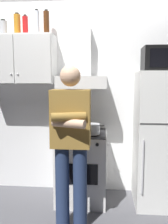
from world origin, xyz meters
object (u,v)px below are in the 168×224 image
Objects in this scene: cooking_pot at (92,129)px; bottle_liquor_amber at (17,25)px; refrigerator at (161,139)px; range_hood at (83,72)px; microwave at (164,59)px; stove_oven at (82,166)px; upper_cabinet at (19,60)px; bottle_rum_dark at (46,23)px; bottle_canister_steel at (3,28)px; bottle_vodka_clear at (37,23)px; person_standing at (71,142)px; bottle_soda_red at (25,26)px.

cooking_pot is 1.07× the size of bottle_liquor_amber.
refrigerator is 2.25m from bottle_liquor_amber.
range_hood is 1.00m from bottle_liquor_amber.
microwave is at bearing 90.90° from refrigerator.
range_hood reaches higher than stove_oven.
microwave is 1.64× the size of cooking_pot.
upper_cabinet is 2.93× the size of bottle_rum_dark.
range_hood is 1.56× the size of microwave.
upper_cabinet is 4.43× the size of bottle_canister_steel.
refrigerator is at bearing -4.82° from bottle_liquor_amber.
range_hood is at bearing -2.00° from bottle_vodka_clear.
bottle_liquor_amber reaches higher than stove_oven.
person_standing is (-1.00, -0.62, -0.84)m from microwave.
range_hood is at bearing -4.79° from bottle_rum_dark.
bottle_vodka_clear is at bearing -0.75° from bottle_liquor_amber.
person_standing is at bearing -44.56° from bottle_liquor_amber.
bottle_soda_red is at bearing 175.72° from microwave.
microwave is 1.83m from bottle_liquor_amber.
stove_oven is 1.99m from bottle_canister_steel.
bottle_soda_red is at bearing -4.99° from bottle_canister_steel.
stove_oven is at bearing -9.54° from bottle_canister_steel.
range_hood is 3.04× the size of bottle_soda_red.
person_standing is (-1.00, -0.61, 0.10)m from refrigerator.
stove_oven is 1.62m from microwave.
bottle_rum_dark reaches higher than range_hood.
cooking_pot is at bearing -170.43° from microwave.
bottle_soda_red reaches higher than stove_oven.
bottle_soda_red is at bearing 162.70° from cooking_pot.
cooking_pot is 1.19× the size of bottle_soda_red.
refrigerator is (1.75, -0.12, -0.95)m from upper_cabinet.
bottle_liquor_amber is (-1.77, 0.13, 0.44)m from microwave.
bottle_liquor_amber reaches higher than refrigerator.
upper_cabinet is 2.00m from refrigerator.
cooking_pot is (0.13, -0.25, -0.66)m from range_hood.
person_standing is 6.00× the size of bottle_liquor_amber.
bottle_liquor_amber is at bearing 125.08° from upper_cabinet.
bottle_canister_steel is (-0.21, 0.04, 0.39)m from upper_cabinet.
upper_cabinet is 3.07× the size of cooking_pot.
bottle_soda_red is at bearing 175.09° from refrigerator.
cooking_pot is 0.95× the size of bottle_vodka_clear.
microwave is 1.57× the size of bottle_rum_dark.
refrigerator is 0.98× the size of person_standing.
person_standing reaches higher than stove_oven.
bottle_canister_steel is at bearing 170.46° from stove_oven.
range_hood reaches higher than cooking_pot.
stove_oven is 1.02m from refrigerator.
cooking_pot is (-0.82, -0.14, -0.81)m from microwave.
bottle_rum_dark reaches higher than cooking_pot.
microwave is at bearing -4.23° from bottle_liquor_amber.
stove_oven is 1.88m from bottle_soda_red.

